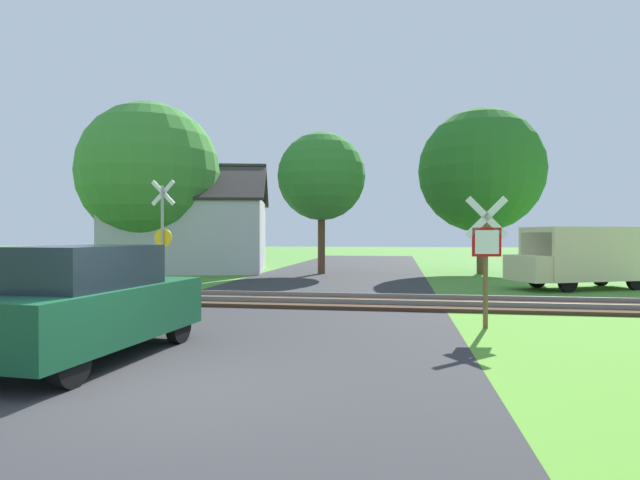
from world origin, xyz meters
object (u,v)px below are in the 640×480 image
Objects in this scene: stop_sign_near at (486,251)px; house at (190,233)px; crossing_sign_far at (163,230)px; tree_center at (321,177)px; tree_right at (481,171)px; parked_car at (92,303)px; mail_truck at (581,255)px; tree_left at (149,173)px.

house is at bearing -56.85° from stop_sign_near.
tree_center reaches higher than crossing_sign_far.
house is (-13.02, 14.85, 0.46)m from stop_sign_near.
tree_right is 2.03× the size of parked_car.
mail_truck is at bearing -70.18° from tree_right.
house is at bearing -178.09° from tree_right.
house is 18.85m from mail_truck.
tree_right reaches higher than mail_truck.
house is 19.67m from parked_car.
house reaches higher than stop_sign_near.
crossing_sign_far is at bearing -113.70° from tree_center.
crossing_sign_far is 0.40× the size of house.
house is at bearing 113.60° from parked_car.
tree_center is 0.86× the size of tree_right.
mail_truck is at bearing -13.83° from tree_left.
tree_left is at bearing -172.95° from tree_right.
tree_right is at bearing 8.47° from tree_center.
crossing_sign_far is at bearing 80.07° from mail_truck.
house is 1.32× the size of tree_center.
mail_truck is 16.59m from parked_car.
tree_left is 2.14× the size of parked_car.
tree_left is at bearing -146.81° from house.
tree_left reaches higher than tree_right.
tree_right reaches higher than crossing_sign_far.
tree_left reaches higher than stop_sign_near.
parked_car is (-0.81, -17.85, -4.02)m from tree_center.
tree_left reaches higher than tree_center.
tree_center reaches higher than house.
tree_center is at bearing 69.10° from crossing_sign_far.
tree_right is (11.96, 10.31, 3.10)m from crossing_sign_far.
house is 1.81× the size of mail_truck.
tree_right reaches higher than tree_center.
stop_sign_near is 20.02m from tree_left.
parked_car is at bearing -67.09° from crossing_sign_far.
tree_center is (-5.68, 14.18, 3.31)m from stop_sign_near.
house is (-3.33, 9.80, -0.05)m from crossing_sign_far.
stop_sign_near is 0.31× the size of tree_left.
tree_center is 12.40m from mail_truck.
mail_truck is (2.46, -6.82, -3.97)m from tree_right.
tree_center reaches higher than stop_sign_near.
house is 2.30× the size of parked_car.
tree_right is at bearing 7.05° from tree_left.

